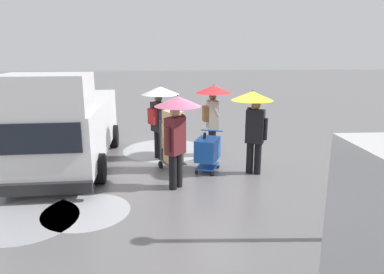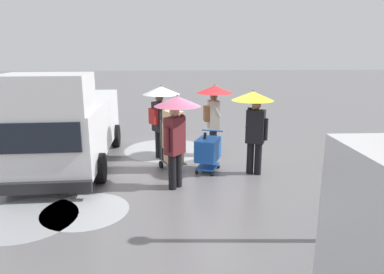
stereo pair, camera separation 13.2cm
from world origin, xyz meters
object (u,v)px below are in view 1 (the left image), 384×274
(cargo_van_parked_right, at_px, (68,124))
(pedestrian_white_side, at_px, (253,113))
(pedestrian_pink_side, at_px, (159,106))
(pedestrian_black_side, at_px, (213,104))
(hand_dolly_boxes, at_px, (173,138))
(shopping_cart_vendor, at_px, (208,150))
(pedestrian_far_side, at_px, (177,120))

(cargo_van_parked_right, bearing_deg, pedestrian_white_side, 168.71)
(pedestrian_pink_side, distance_m, pedestrian_white_side, 2.72)
(cargo_van_parked_right, relative_size, pedestrian_white_side, 2.51)
(cargo_van_parked_right, bearing_deg, pedestrian_black_side, -171.04)
(pedestrian_pink_side, relative_size, pedestrian_black_side, 1.00)
(hand_dolly_boxes, xyz_separation_m, pedestrian_white_side, (-2.00, 0.38, 0.70))
(shopping_cart_vendor, relative_size, pedestrian_black_side, 0.49)
(pedestrian_white_side, bearing_deg, pedestrian_far_side, 22.10)
(hand_dolly_boxes, xyz_separation_m, pedestrian_pink_side, (0.34, -1.00, 0.69))
(cargo_van_parked_right, bearing_deg, pedestrian_pink_side, -170.07)
(cargo_van_parked_right, height_order, pedestrian_pink_side, cargo_van_parked_right)
(pedestrian_black_side, distance_m, pedestrian_far_side, 2.63)
(cargo_van_parked_right, height_order, pedestrian_black_side, cargo_van_parked_right)
(pedestrian_pink_side, relative_size, pedestrian_far_side, 1.00)
(pedestrian_black_side, bearing_deg, cargo_van_parked_right, 8.96)
(pedestrian_pink_side, height_order, pedestrian_black_side, same)
(shopping_cart_vendor, xyz_separation_m, hand_dolly_boxes, (0.89, -0.14, 0.31))
(pedestrian_black_side, bearing_deg, pedestrian_far_side, 64.32)
(pedestrian_far_side, bearing_deg, shopping_cart_vendor, -129.11)
(hand_dolly_boxes, distance_m, pedestrian_pink_side, 1.26)
(pedestrian_pink_side, xyz_separation_m, pedestrian_white_side, (-2.34, 1.38, 0.01))
(hand_dolly_boxes, height_order, pedestrian_pink_side, pedestrian_pink_side)
(hand_dolly_boxes, relative_size, pedestrian_pink_side, 0.74)
(shopping_cart_vendor, bearing_deg, pedestrian_far_side, 50.89)
(cargo_van_parked_right, relative_size, pedestrian_black_side, 2.51)
(shopping_cart_vendor, height_order, hand_dolly_boxes, hand_dolly_boxes)
(cargo_van_parked_right, xyz_separation_m, pedestrian_far_side, (-2.84, 1.74, 0.41))
(hand_dolly_boxes, relative_size, pedestrian_black_side, 0.74)
(hand_dolly_boxes, distance_m, pedestrian_black_side, 1.83)
(pedestrian_far_side, bearing_deg, cargo_van_parked_right, -31.49)
(shopping_cart_vendor, distance_m, pedestrian_far_side, 1.66)
(pedestrian_pink_side, bearing_deg, pedestrian_far_side, 100.52)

